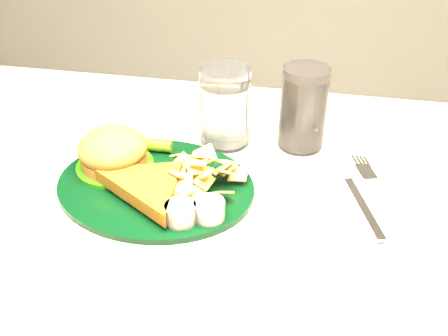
# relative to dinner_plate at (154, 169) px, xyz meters

# --- Properties ---
(dinner_plate) EXTENTS (0.34, 0.29, 0.07)m
(dinner_plate) POSITION_rel_dinner_plate_xyz_m (0.00, 0.00, 0.00)
(dinner_plate) COLOR black
(dinner_plate) RESTS_ON table
(water_glass) EXTENTS (0.10, 0.10, 0.14)m
(water_glass) POSITION_rel_dinner_plate_xyz_m (0.08, 0.16, 0.03)
(water_glass) COLOR white
(water_glass) RESTS_ON table
(cola_glass) EXTENTS (0.10, 0.10, 0.14)m
(cola_glass) POSITION_rel_dinner_plate_xyz_m (0.21, 0.17, 0.04)
(cola_glass) COLOR black
(cola_glass) RESTS_ON table
(fork_napkin) EXTENTS (0.19, 0.22, 0.01)m
(fork_napkin) POSITION_rel_dinner_plate_xyz_m (0.31, 0.02, -0.03)
(fork_napkin) COLOR silver
(fork_napkin) RESTS_ON table
(wrapped_straw) EXTENTS (0.22, 0.15, 0.01)m
(wrapped_straw) POSITION_rel_dinner_plate_xyz_m (-0.03, 0.19, -0.03)
(wrapped_straw) COLOR white
(wrapped_straw) RESTS_ON table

